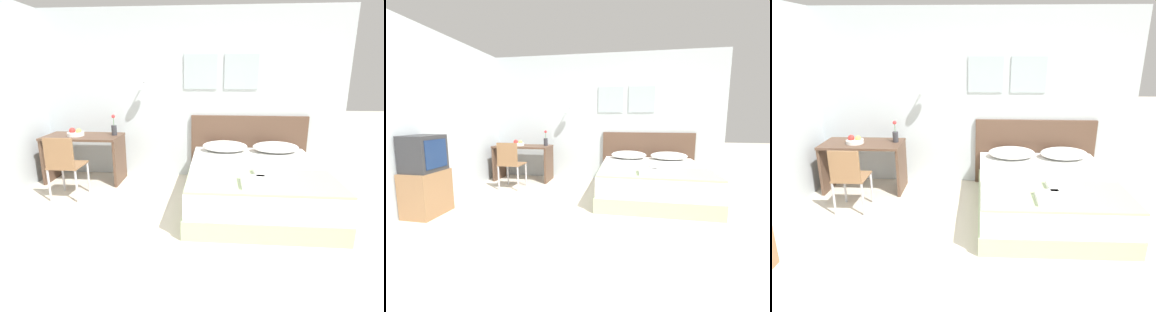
# 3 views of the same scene
# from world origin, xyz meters

# --- Properties ---
(ground_plane) EXTENTS (24.00, 24.00, 0.00)m
(ground_plane) POSITION_xyz_m (0.00, 0.00, 0.00)
(ground_plane) COLOR beige
(wall_back) EXTENTS (5.23, 0.31, 2.65)m
(wall_back) POSITION_xyz_m (0.01, 2.75, 1.33)
(wall_back) COLOR silver
(wall_back) RESTS_ON ground_plane
(bed) EXTENTS (1.73, 2.04, 0.52)m
(bed) POSITION_xyz_m (1.13, 1.65, 0.26)
(bed) COLOR #B2C693
(bed) RESTS_ON ground_plane
(headboard) EXTENTS (1.85, 0.06, 1.03)m
(headboard) POSITION_xyz_m (1.13, 2.70, 0.51)
(headboard) COLOR brown
(headboard) RESTS_ON ground_plane
(pillow_left) EXTENTS (0.69, 0.45, 0.16)m
(pillow_left) POSITION_xyz_m (0.75, 2.39, 0.60)
(pillow_left) COLOR white
(pillow_left) RESTS_ON bed
(pillow_right) EXTENTS (0.69, 0.45, 0.16)m
(pillow_right) POSITION_xyz_m (1.52, 2.39, 0.60)
(pillow_right) COLOR white
(pillow_right) RESTS_ON bed
(throw_blanket) EXTENTS (1.68, 0.82, 0.02)m
(throw_blanket) POSITION_xyz_m (1.13, 1.05, 0.53)
(throw_blanket) COLOR #B2C693
(throw_blanket) RESTS_ON bed
(folded_towel_near_foot) EXTENTS (0.33, 0.36, 0.06)m
(folded_towel_near_foot) POSITION_xyz_m (1.23, 1.20, 0.57)
(folded_towel_near_foot) COLOR white
(folded_towel_near_foot) RESTS_ON throw_blanket
(folded_towel_mid_bed) EXTENTS (0.27, 0.33, 0.06)m
(folded_towel_mid_bed) POSITION_xyz_m (1.02, 0.91, 0.57)
(folded_towel_mid_bed) COLOR white
(folded_towel_mid_bed) RESTS_ON throw_blanket
(desk) EXTENTS (1.17, 0.59, 0.74)m
(desk) POSITION_xyz_m (-1.46, 2.31, 0.52)
(desk) COLOR brown
(desk) RESTS_ON ground_plane
(desk_chair) EXTENTS (0.42, 0.42, 0.88)m
(desk_chair) POSITION_xyz_m (-1.42, 1.57, 0.53)
(desk_chair) COLOR #8E6642
(desk_chair) RESTS_ON ground_plane
(fruit_bowl) EXTENTS (0.25, 0.25, 0.13)m
(fruit_bowl) POSITION_xyz_m (-1.56, 2.27, 0.79)
(fruit_bowl) COLOR silver
(fruit_bowl) RESTS_ON desk
(flower_vase) EXTENTS (0.08, 0.08, 0.32)m
(flower_vase) POSITION_xyz_m (-0.97, 2.37, 0.85)
(flower_vase) COLOR #333338
(flower_vase) RESTS_ON desk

